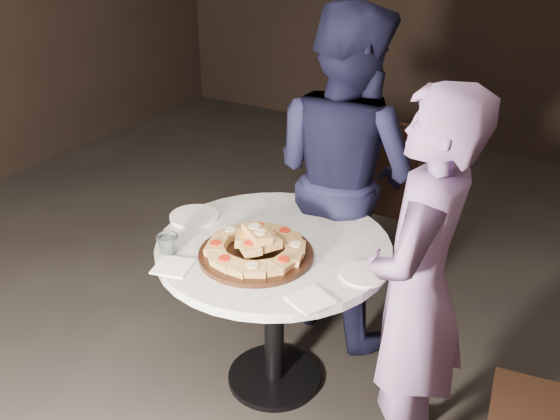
% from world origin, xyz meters
% --- Properties ---
extents(floor, '(7.00, 7.00, 0.00)m').
position_xyz_m(floor, '(0.00, 0.00, 0.00)').
color(floor, black).
rests_on(floor, ground).
extents(table, '(1.20, 1.20, 0.72)m').
position_xyz_m(table, '(0.00, 0.14, 0.59)').
color(table, black).
rests_on(table, ground).
extents(serving_board, '(0.49, 0.49, 0.02)m').
position_xyz_m(serving_board, '(-0.00, 0.02, 0.73)').
color(serving_board, black).
rests_on(serving_board, table).
extents(focaccia_pile, '(0.41, 0.40, 0.11)m').
position_xyz_m(focaccia_pile, '(-0.00, 0.02, 0.77)').
color(focaccia_pile, '#B08044').
rests_on(focaccia_pile, serving_board).
extents(plate_left, '(0.22, 0.22, 0.01)m').
position_xyz_m(plate_left, '(-0.41, 0.15, 0.73)').
color(plate_left, white).
rests_on(plate_left, table).
extents(plate_right, '(0.21, 0.21, 0.01)m').
position_xyz_m(plate_right, '(0.41, 0.11, 0.73)').
color(plate_right, white).
rests_on(plate_right, table).
extents(water_glass, '(0.11, 0.11, 0.08)m').
position_xyz_m(water_glass, '(-0.31, -0.15, 0.76)').
color(water_glass, silver).
rests_on(water_glass, table).
extents(napkin_near, '(0.17, 0.17, 0.01)m').
position_xyz_m(napkin_near, '(-0.23, -0.21, 0.72)').
color(napkin_near, white).
rests_on(napkin_near, table).
extents(napkin_far, '(0.18, 0.18, 0.01)m').
position_xyz_m(napkin_far, '(0.32, -0.14, 0.72)').
color(napkin_far, white).
rests_on(napkin_far, table).
extents(chair_far, '(0.48, 0.50, 0.99)m').
position_xyz_m(chair_far, '(0.03, 1.16, 0.57)').
color(chair_far, black).
rests_on(chair_far, ground).
extents(diner_navy, '(0.93, 0.81, 1.61)m').
position_xyz_m(diner_navy, '(0.03, 0.73, 0.81)').
color(diner_navy, black).
rests_on(diner_navy, ground).
extents(diner_teal, '(0.40, 0.57, 1.50)m').
position_xyz_m(diner_teal, '(0.63, 0.08, 0.75)').
color(diner_teal, slate).
rests_on(diner_teal, ground).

